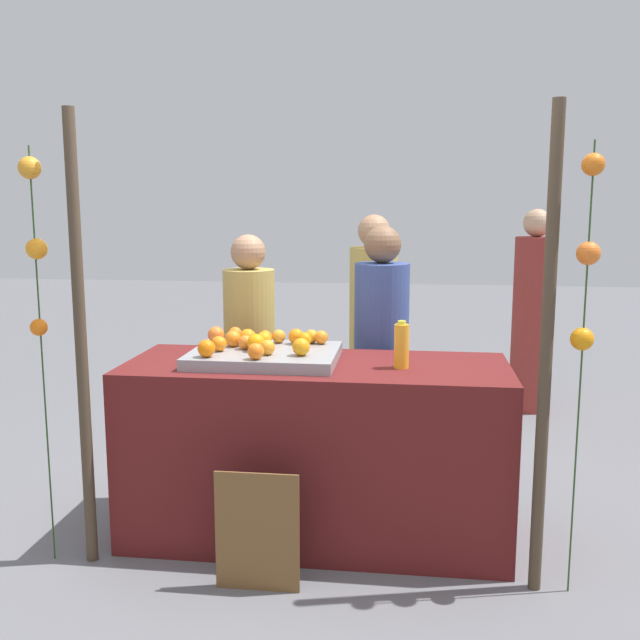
% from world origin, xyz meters
% --- Properties ---
extents(ground_plane, '(24.00, 24.00, 0.00)m').
position_xyz_m(ground_plane, '(0.00, 0.00, 0.00)').
color(ground_plane, slate).
extents(stall_counter, '(1.96, 0.76, 0.93)m').
position_xyz_m(stall_counter, '(0.00, 0.00, 0.46)').
color(stall_counter, '#5B1919').
rests_on(stall_counter, ground_plane).
extents(orange_tray, '(0.75, 0.58, 0.06)m').
position_xyz_m(orange_tray, '(-0.27, 0.01, 0.96)').
color(orange_tray, gray).
rests_on(orange_tray, stall_counter).
extents(orange_0, '(0.09, 0.09, 0.09)m').
position_xyz_m(orange_0, '(-0.38, 0.11, 1.03)').
color(orange_0, orange).
rests_on(orange_0, orange_tray).
extents(orange_1, '(0.08, 0.08, 0.08)m').
position_xyz_m(orange_1, '(-0.13, 0.18, 1.03)').
color(orange_1, orange).
rests_on(orange_1, orange_tray).
extents(orange_2, '(0.07, 0.07, 0.07)m').
position_xyz_m(orange_2, '(-0.30, 0.17, 1.02)').
color(orange_2, orange).
rests_on(orange_2, orange_tray).
extents(orange_3, '(0.07, 0.07, 0.07)m').
position_xyz_m(orange_3, '(-0.08, 0.14, 1.02)').
color(orange_3, orange).
rests_on(orange_3, orange_tray).
extents(orange_4, '(0.09, 0.09, 0.09)m').
position_xyz_m(orange_4, '(-0.06, -0.10, 1.03)').
color(orange_4, orange).
rests_on(orange_4, orange_tray).
extents(orange_5, '(0.07, 0.07, 0.07)m').
position_xyz_m(orange_5, '(0.00, 0.20, 1.02)').
color(orange_5, orange).
rests_on(orange_5, orange_tray).
extents(orange_6, '(0.08, 0.08, 0.08)m').
position_xyz_m(orange_6, '(-0.29, 0.08, 1.03)').
color(orange_6, orange).
rests_on(orange_6, orange_tray).
extents(orange_7, '(0.08, 0.08, 0.08)m').
position_xyz_m(orange_7, '(-0.23, -0.11, 1.03)').
color(orange_7, orange).
rests_on(orange_7, orange_tray).
extents(orange_8, '(0.08, 0.08, 0.08)m').
position_xyz_m(orange_8, '(-0.50, -0.05, 1.03)').
color(orange_8, orange).
rests_on(orange_8, orange_tray).
extents(orange_9, '(0.09, 0.09, 0.09)m').
position_xyz_m(orange_9, '(-0.45, 0.07, 1.03)').
color(orange_9, orange).
rests_on(orange_9, orange_tray).
extents(orange_10, '(0.08, 0.08, 0.08)m').
position_xyz_m(orange_10, '(-0.49, 0.24, 1.03)').
color(orange_10, orange).
rests_on(orange_10, orange_tray).
extents(orange_11, '(0.09, 0.09, 0.09)m').
position_xyz_m(orange_11, '(-0.52, -0.20, 1.03)').
color(orange_11, orange).
rests_on(orange_11, orange_tray).
extents(orange_12, '(0.09, 0.09, 0.09)m').
position_xyz_m(orange_12, '(-0.57, 0.16, 1.03)').
color(orange_12, orange).
rests_on(orange_12, orange_tray).
extents(orange_13, '(0.09, 0.09, 0.09)m').
position_xyz_m(orange_13, '(-0.31, -0.03, 1.03)').
color(orange_13, orange).
rests_on(orange_13, orange_tray).
extents(orange_14, '(0.07, 0.07, 0.07)m').
position_xyz_m(orange_14, '(-0.23, 0.20, 1.02)').
color(orange_14, orange).
rests_on(orange_14, orange_tray).
extents(orange_15, '(0.08, 0.08, 0.08)m').
position_xyz_m(orange_15, '(-0.27, -0.22, 1.03)').
color(orange_15, orange).
rests_on(orange_15, orange_tray).
extents(orange_16, '(0.07, 0.07, 0.07)m').
position_xyz_m(orange_16, '(-0.37, 0.01, 1.03)').
color(orange_16, orange).
rests_on(orange_16, orange_tray).
extents(orange_17, '(0.07, 0.07, 0.07)m').
position_xyz_m(orange_17, '(-0.06, 0.22, 1.03)').
color(orange_17, orange).
rests_on(orange_17, orange_tray).
extents(juice_bottle, '(0.07, 0.07, 0.24)m').
position_xyz_m(juice_bottle, '(0.43, -0.05, 1.04)').
color(juice_bottle, '#FAA525').
rests_on(juice_bottle, stall_counter).
extents(chalkboard_sign, '(0.39, 0.03, 0.57)m').
position_xyz_m(chalkboard_sign, '(-0.19, -0.59, 0.27)').
color(chalkboard_sign, brown).
rests_on(chalkboard_sign, ground_plane).
extents(vendor_left, '(0.31, 0.31, 1.55)m').
position_xyz_m(vendor_left, '(-0.50, 0.65, 0.72)').
color(vendor_left, tan).
rests_on(vendor_left, ground_plane).
extents(vendor_right, '(0.32, 0.32, 1.61)m').
position_xyz_m(vendor_right, '(0.31, 0.63, 0.75)').
color(vendor_right, '#384C8C').
rests_on(vendor_right, ground_plane).
extents(crowd_person_0, '(0.33, 0.33, 1.66)m').
position_xyz_m(crowd_person_0, '(0.21, 1.42, 0.77)').
color(crowd_person_0, tan).
rests_on(crowd_person_0, ground_plane).
extents(crowd_person_1, '(0.34, 0.34, 1.69)m').
position_xyz_m(crowd_person_1, '(1.49, 2.54, 0.79)').
color(crowd_person_1, maroon).
rests_on(crowd_person_1, ground_plane).
extents(canopy_post_left, '(0.06, 0.06, 2.17)m').
position_xyz_m(canopy_post_left, '(-1.06, -0.42, 1.08)').
color(canopy_post_left, '#473828').
rests_on(canopy_post_left, ground_plane).
extents(canopy_post_right, '(0.06, 0.06, 2.17)m').
position_xyz_m(canopy_post_right, '(1.06, -0.42, 1.08)').
color(canopy_post_right, '#473828').
rests_on(canopy_post_right, ground_plane).
extents(garland_strand_left, '(0.11, 0.11, 2.00)m').
position_xyz_m(garland_strand_left, '(-1.25, -0.44, 1.58)').
color(garland_strand_left, '#2D4C23').
rests_on(garland_strand_left, ground_plane).
extents(garland_strand_right, '(0.11, 0.11, 2.00)m').
position_xyz_m(garland_strand_right, '(1.21, -0.43, 1.49)').
color(garland_strand_right, '#2D4C23').
rests_on(garland_strand_right, ground_plane).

